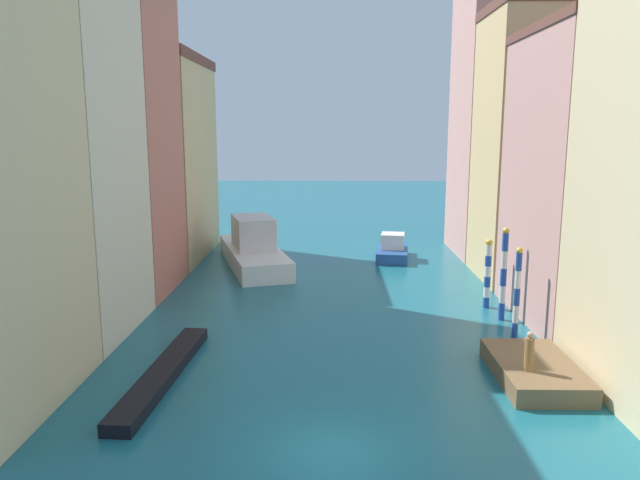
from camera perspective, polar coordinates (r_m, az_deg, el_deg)
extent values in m
plane|color=#196070|center=(43.15, 1.12, -3.02)|extent=(154.00, 154.00, 0.00)
cube|color=beige|center=(32.14, -25.03, 7.82)|extent=(7.99, 7.98, 18.25)
cube|color=#C6705B|center=(39.53, -20.08, 10.87)|extent=(7.99, 7.87, 21.54)
cube|color=#DBB77A|center=(49.26, -15.60, 7.04)|extent=(7.99, 11.79, 14.89)
cube|color=brown|center=(49.47, -16.06, 16.12)|extent=(8.15, 12.03, 0.76)
cube|color=tan|center=(34.51, 25.39, 5.04)|extent=(7.99, 9.82, 14.81)
cube|color=brown|center=(34.76, 26.42, 17.66)|extent=(8.15, 10.01, 0.47)
cube|color=#DBB77A|center=(42.98, 20.50, 7.96)|extent=(7.99, 7.58, 17.35)
cube|color=brown|center=(43.62, 21.30, 19.83)|extent=(8.15, 7.73, 0.64)
cube|color=tan|center=(50.90, 17.51, 10.68)|extent=(7.99, 8.61, 21.35)
cube|color=brown|center=(26.53, 19.67, -11.57)|extent=(3.11, 5.44, 0.78)
cylinder|color=olive|center=(25.16, 19.21, -10.19)|extent=(0.36, 0.36, 1.33)
sphere|color=tan|center=(24.90, 19.32, -8.48)|extent=(0.26, 0.26, 0.26)
cylinder|color=#1E479E|center=(30.91, 17.97, -8.22)|extent=(0.29, 0.29, 0.86)
cylinder|color=white|center=(30.65, 18.07, -6.70)|extent=(0.29, 0.29, 0.86)
cylinder|color=#1E479E|center=(30.42, 18.16, -5.15)|extent=(0.29, 0.29, 0.86)
cylinder|color=white|center=(30.21, 18.25, -3.57)|extent=(0.29, 0.29, 0.86)
cylinder|color=#1E479E|center=(30.02, 18.34, -1.98)|extent=(0.29, 0.29, 0.86)
sphere|color=gold|center=(29.91, 18.40, -0.96)|extent=(0.32, 0.32, 0.32)
cylinder|color=#1E479E|center=(33.79, 16.82, -6.49)|extent=(0.33, 0.33, 0.94)
cylinder|color=white|center=(33.53, 16.91, -4.95)|extent=(0.33, 0.33, 0.94)
cylinder|color=#1E479E|center=(33.30, 16.99, -3.38)|extent=(0.33, 0.33, 0.94)
cylinder|color=white|center=(33.09, 17.08, -1.80)|extent=(0.33, 0.33, 0.94)
cylinder|color=#1E479E|center=(32.91, 17.17, -0.19)|extent=(0.33, 0.33, 0.94)
sphere|color=gold|center=(32.81, 17.22, 0.84)|extent=(0.36, 0.36, 0.36)
cylinder|color=#1E479E|center=(35.89, 15.47, -5.71)|extent=(0.36, 0.36, 0.61)
cylinder|color=white|center=(35.73, 15.52, -4.77)|extent=(0.36, 0.36, 0.61)
cylinder|color=#1E479E|center=(35.58, 15.57, -3.82)|extent=(0.36, 0.36, 0.61)
cylinder|color=white|center=(35.44, 15.62, -2.87)|extent=(0.36, 0.36, 0.61)
cylinder|color=#1E479E|center=(35.30, 15.67, -1.91)|extent=(0.36, 0.36, 0.61)
cylinder|color=white|center=(35.18, 15.71, -0.94)|extent=(0.36, 0.36, 0.61)
sphere|color=gold|center=(35.10, 15.75, -0.23)|extent=(0.39, 0.39, 0.39)
cube|color=white|center=(45.25, -6.32, -1.56)|extent=(7.00, 12.89, 1.36)
cube|color=silver|center=(44.91, -6.36, 0.74)|extent=(3.86, 5.06, 2.33)
cube|color=black|center=(25.97, -14.64, -12.10)|extent=(1.65, 9.88, 0.50)
cube|color=#234C93|center=(47.65, 6.89, -1.28)|extent=(3.00, 5.40, 0.85)
cube|color=silver|center=(47.46, 6.91, -0.08)|extent=(2.03, 2.16, 1.17)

